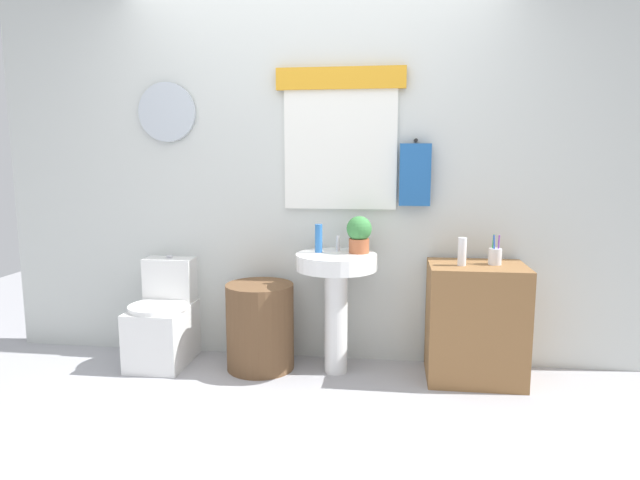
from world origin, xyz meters
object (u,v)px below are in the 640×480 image
at_px(wooden_cabinet, 475,322).
at_px(soap_bottle, 319,238).
at_px(potted_plant, 359,233).
at_px(toilet, 164,322).
at_px(laundry_hamper, 260,326).
at_px(pedestal_sink, 336,284).
at_px(lotion_bottle, 462,252).
at_px(toothbrush_cup, 495,256).

distance_m(wooden_cabinet, soap_bottle, 1.12).
height_order(soap_bottle, potted_plant, potted_plant).
distance_m(toilet, laundry_hamper, 0.68).
height_order(pedestal_sink, lotion_bottle, lotion_bottle).
height_order(pedestal_sink, toothbrush_cup, toothbrush_cup).
bearing_deg(wooden_cabinet, toothbrush_cup, 10.90).
height_order(laundry_hamper, toothbrush_cup, toothbrush_cup).
bearing_deg(lotion_bottle, toilet, 177.92).
xyz_separation_m(laundry_hamper, wooden_cabinet, (1.38, 0.00, 0.08)).
bearing_deg(lotion_bottle, laundry_hamper, 178.21).
relative_size(toilet, toothbrush_cup, 3.87).
bearing_deg(potted_plant, toothbrush_cup, -2.73).
distance_m(pedestal_sink, lotion_bottle, 0.81).
relative_size(toilet, soap_bottle, 3.92).
relative_size(wooden_cabinet, potted_plant, 3.09).
relative_size(toilet, laundry_hamper, 1.26).
bearing_deg(toothbrush_cup, laundry_hamper, -179.23).
bearing_deg(wooden_cabinet, laundry_hamper, 180.00).
bearing_deg(soap_bottle, wooden_cabinet, -2.87).
relative_size(pedestal_sink, wooden_cabinet, 1.06).
bearing_deg(pedestal_sink, lotion_bottle, -2.96).
xyz_separation_m(toilet, lotion_bottle, (1.96, -0.07, 0.55)).
relative_size(laundry_hamper, potted_plant, 2.40).
relative_size(pedestal_sink, potted_plant, 3.29).
relative_size(toilet, lotion_bottle, 4.16).
distance_m(laundry_hamper, soap_bottle, 0.70).
bearing_deg(potted_plant, lotion_bottle, -8.96).
bearing_deg(wooden_cabinet, lotion_bottle, -158.84).
xyz_separation_m(wooden_cabinet, potted_plant, (-0.74, 0.06, 0.54)).
distance_m(pedestal_sink, wooden_cabinet, 0.91).
distance_m(wooden_cabinet, lotion_bottle, 0.47).
distance_m(soap_bottle, lotion_bottle, 0.90).
distance_m(toilet, pedestal_sink, 1.23).
height_order(potted_plant, lotion_bottle, potted_plant).
bearing_deg(pedestal_sink, laundry_hamper, 180.00).
relative_size(wooden_cabinet, lotion_bottle, 4.27).
bearing_deg(pedestal_sink, toothbrush_cup, 1.16).
xyz_separation_m(potted_plant, toothbrush_cup, (0.84, -0.04, -0.12)).
height_order(toilet, laundry_hamper, toilet).
height_order(wooden_cabinet, lotion_bottle, lotion_bottle).
bearing_deg(lotion_bottle, toothbrush_cup, 16.17).
bearing_deg(pedestal_sink, toilet, 178.50).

